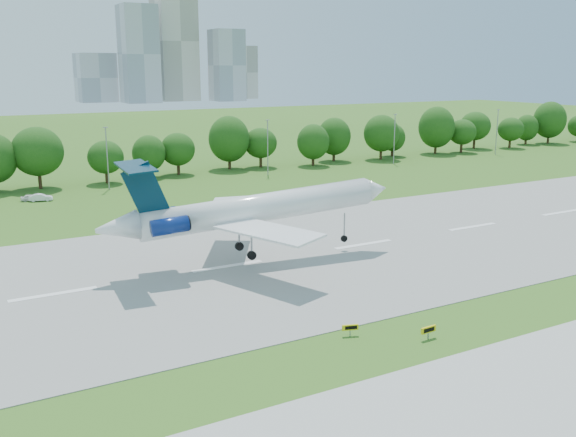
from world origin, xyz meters
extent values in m
plane|color=#315917|center=(0.00, 0.00, 0.00)|extent=(600.00, 600.00, 0.00)
cube|color=gray|center=(0.00, 25.00, 0.04)|extent=(400.00, 45.00, 0.08)
cylinder|color=#382314|center=(-20.00, 92.00, 1.80)|extent=(0.70, 0.70, 3.60)
sphere|color=#133F0F|center=(-20.00, 92.00, 6.20)|extent=(8.40, 8.40, 8.40)
cylinder|color=#382314|center=(20.00, 92.00, 1.80)|extent=(0.70, 0.70, 3.60)
sphere|color=#133F0F|center=(20.00, 92.00, 6.20)|extent=(8.40, 8.40, 8.40)
cylinder|color=#382314|center=(60.00, 92.00, 1.80)|extent=(0.70, 0.70, 3.60)
sphere|color=#133F0F|center=(60.00, 92.00, 6.20)|extent=(8.40, 8.40, 8.40)
cylinder|color=#382314|center=(100.00, 92.00, 1.80)|extent=(0.70, 0.70, 3.60)
sphere|color=#133F0F|center=(100.00, 92.00, 6.20)|extent=(8.40, 8.40, 8.40)
cylinder|color=gray|center=(-20.00, 82.00, 6.00)|extent=(0.24, 0.24, 12.00)
cube|color=gray|center=(-20.00, 82.00, 12.10)|extent=(0.90, 0.25, 0.18)
cylinder|color=gray|center=(15.00, 82.00, 6.00)|extent=(0.24, 0.24, 12.00)
cube|color=gray|center=(15.00, 82.00, 12.10)|extent=(0.90, 0.25, 0.18)
cylinder|color=gray|center=(50.00, 82.00, 6.00)|extent=(0.24, 0.24, 12.00)
cube|color=gray|center=(50.00, 82.00, 12.10)|extent=(0.90, 0.25, 0.18)
cylinder|color=gray|center=(85.00, 82.00, 6.00)|extent=(0.24, 0.24, 12.00)
cube|color=gray|center=(85.00, 82.00, 12.10)|extent=(0.90, 0.25, 0.18)
cube|color=#B2B2B7|center=(75.00, 380.00, 31.00)|extent=(22.00, 22.00, 62.00)
cube|color=beige|center=(105.00, 395.00, 40.00)|extent=(26.00, 26.00, 80.00)
cube|color=#B2B2B7|center=(135.00, 375.00, 24.00)|extent=(20.00, 20.00, 48.00)
cube|color=beige|center=(158.00, 400.00, 19.00)|extent=(18.00, 18.00, 38.00)
cube|color=#B2B2B7|center=(52.00, 405.00, 16.00)|extent=(24.00, 24.00, 32.00)
cylinder|color=white|center=(-15.57, 25.00, 6.78)|extent=(29.73, 5.96, 5.28)
cone|color=white|center=(0.64, 23.60, 7.81)|extent=(3.63, 3.70, 3.62)
cone|color=white|center=(-32.55, 26.47, 6.09)|extent=(5.19, 3.84, 3.72)
cube|color=white|center=(-17.91, 18.32, 5.69)|extent=(8.98, 13.65, 0.55)
cube|color=white|center=(-16.74, 31.98, 5.69)|extent=(10.60, 13.48, 0.55)
cube|color=#052539|center=(-29.23, 26.18, 9.97)|extent=(5.29, 0.94, 6.69)
cube|color=#052539|center=(-30.21, 26.26, 12.75)|extent=(3.93, 9.54, 0.41)
cylinder|color=navy|center=(-27.50, 23.47, 6.33)|extent=(4.37, 2.22, 2.12)
cylinder|color=navy|center=(-27.06, 28.55, 6.33)|extent=(4.37, 2.22, 2.12)
cylinder|color=gray|center=(-3.85, 23.99, 3.35)|extent=(0.20, 0.20, 3.43)
cylinder|color=black|center=(-3.85, 23.99, 1.63)|extent=(0.90, 0.37, 0.88)
cylinder|color=gray|center=(-17.71, 23.02, 3.35)|extent=(0.24, 0.24, 3.43)
cylinder|color=black|center=(-17.71, 23.02, 1.63)|extent=(1.11, 0.53, 1.08)
cylinder|color=gray|center=(-17.33, 27.32, 3.35)|extent=(0.24, 0.24, 3.43)
cylinder|color=black|center=(-17.33, 27.32, 1.63)|extent=(1.11, 0.53, 1.08)
cube|color=gray|center=(-18.63, 1.08, 0.33)|extent=(0.12, 0.12, 0.65)
cube|color=yellow|center=(-18.63, 1.08, 0.79)|extent=(1.47, 0.63, 0.51)
cube|color=black|center=(-18.67, 0.98, 0.79)|extent=(1.07, 0.37, 0.33)
cube|color=gray|center=(-12.98, -2.84, 0.36)|extent=(0.11, 0.11, 0.72)
cube|color=yellow|center=(-12.98, -2.84, 0.88)|extent=(1.66, 0.26, 0.57)
cube|color=black|center=(-12.98, -2.95, 0.88)|extent=(1.24, 0.08, 0.36)
imported|color=white|center=(-33.47, 76.74, 0.66)|extent=(4.20, 2.32, 1.31)
imported|color=white|center=(-34.98, 77.74, 0.59)|extent=(3.70, 2.07, 1.19)
camera|label=1|loc=(-49.48, -42.85, 23.51)|focal=40.00mm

